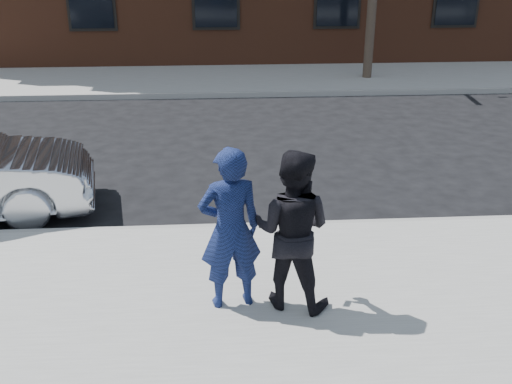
{
  "coord_description": "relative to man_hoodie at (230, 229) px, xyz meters",
  "views": [
    {
      "loc": [
        0.11,
        -6.31,
        4.1
      ],
      "look_at": [
        0.54,
        0.4,
        1.17
      ],
      "focal_mm": 42.0,
      "sensor_mm": 36.0,
      "label": 1
    }
  ],
  "objects": [
    {
      "name": "man_peacoat",
      "position": [
        0.68,
        -0.03,
        -0.02
      ],
      "size": [
        1.1,
        0.99,
        1.87
      ],
      "rotation": [
        0.0,
        0.0,
        2.77
      ],
      "color": "black",
      "rests_on": "near_sidewalk"
    },
    {
      "name": "man_hoodie",
      "position": [
        0.0,
        0.0,
        0.0
      ],
      "size": [
        0.77,
        0.58,
        1.91
      ],
      "rotation": [
        0.0,
        0.0,
        3.33
      ],
      "color": "navy",
      "rests_on": "near_sidewalk"
    },
    {
      "name": "far_curb",
      "position": [
        -0.2,
        9.91,
        -1.03
      ],
      "size": [
        50.0,
        0.1,
        0.15
      ],
      "primitive_type": "cube",
      "color": "#999691",
      "rests_on": "ground"
    },
    {
      "name": "ground",
      "position": [
        -0.2,
        0.46,
        -1.1
      ],
      "size": [
        100.0,
        100.0,
        0.0
      ],
      "primitive_type": "plane",
      "color": "black",
      "rests_on": "ground"
    },
    {
      "name": "far_sidewalk",
      "position": [
        -0.2,
        11.71,
        -1.03
      ],
      "size": [
        50.0,
        3.5,
        0.15
      ],
      "primitive_type": "cube",
      "color": "gray",
      "rests_on": "ground"
    },
    {
      "name": "near_curb",
      "position": [
        -0.2,
        2.01,
        -1.03
      ],
      "size": [
        50.0,
        0.1,
        0.15
      ],
      "primitive_type": "cube",
      "color": "#999691",
      "rests_on": "ground"
    },
    {
      "name": "near_sidewalk",
      "position": [
        -0.2,
        0.21,
        -1.03
      ],
      "size": [
        50.0,
        3.5,
        0.15
      ],
      "primitive_type": "cube",
      "color": "gray",
      "rests_on": "ground"
    }
  ]
}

